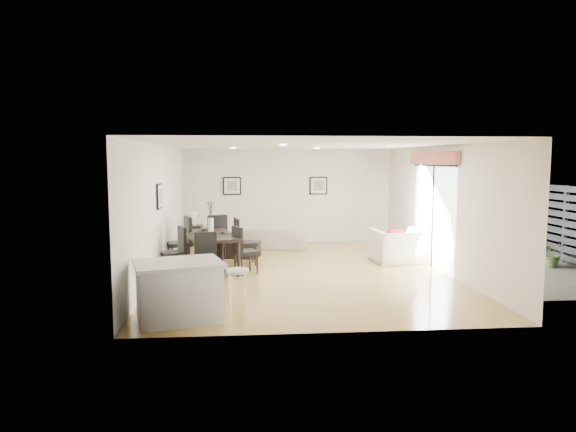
{
  "coord_description": "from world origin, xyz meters",
  "views": [
    {
      "loc": [
        -1.23,
        -10.81,
        2.37
      ],
      "look_at": [
        -0.29,
        0.4,
        1.16
      ],
      "focal_mm": 32.0,
      "sensor_mm": 36.0,
      "label": 1
    }
  ],
  "objects": [
    {
      "name": "wall_front",
      "position": [
        0.0,
        -4.0,
        1.35
      ],
      "size": [
        6.0,
        0.04,
        2.7
      ],
      "primitive_type": "cube",
      "color": "silver",
      "rests_on": "ground"
    },
    {
      "name": "vase",
      "position": [
        -1.98,
        0.33,
        1.11
      ],
      "size": [
        0.78,
        1.28,
        0.72
      ],
      "color": "white",
      "rests_on": "dining_table"
    },
    {
      "name": "dining_chair_enear",
      "position": [
        -1.3,
        -0.18,
        0.56
      ],
      "size": [
        0.6,
        0.6,
        1.01
      ],
      "rotation": [
        0.0,
        0.0,
        2.0
      ],
      "color": "black",
      "rests_on": "ground"
    },
    {
      "name": "framed_print_back_right",
      "position": [
        0.9,
        3.97,
        1.65
      ],
      "size": [
        0.52,
        0.04,
        0.52
      ],
      "color": "black",
      "rests_on": "wall_back"
    },
    {
      "name": "cushion",
      "position": [
        2.23,
        0.67,
        0.62
      ],
      "size": [
        0.37,
        0.22,
        0.36
      ],
      "primitive_type": "cube",
      "rotation": [
        0.0,
        0.0,
        3.47
      ],
      "color": "maroon",
      "rests_on": "armchair"
    },
    {
      "name": "armchair",
      "position": [
        2.34,
        0.78,
        0.39
      ],
      "size": [
        1.3,
        1.17,
        0.77
      ],
      "primitive_type": "imported",
      "rotation": [
        0.0,
        0.0,
        3.26
      ],
      "color": "beige",
      "rests_on": "ground"
    },
    {
      "name": "framed_print_left_wall",
      "position": [
        -2.97,
        -0.2,
        1.65
      ],
      "size": [
        0.04,
        0.52,
        0.52
      ],
      "rotation": [
        0.0,
        0.0,
        1.57
      ],
      "color": "black",
      "rests_on": "wall_left"
    },
    {
      "name": "dining_chair_head",
      "position": [
        -2.0,
        -0.85,
        0.55
      ],
      "size": [
        0.52,
        0.52,
        0.98
      ],
      "rotation": [
        0.0,
        0.0,
        0.2
      ],
      "color": "black",
      "rests_on": "ground"
    },
    {
      "name": "dining_table",
      "position": [
        -1.98,
        0.33,
        0.71
      ],
      "size": [
        1.36,
        2.06,
        0.79
      ],
      "rotation": [
        0.0,
        0.0,
        0.23
      ],
      "color": "black",
      "rests_on": "ground"
    },
    {
      "name": "sliding_door",
      "position": [
        2.96,
        0.3,
        1.66
      ],
      "size": [
        0.12,
        2.7,
        2.57
      ],
      "color": "white",
      "rests_on": "wall_right"
    },
    {
      "name": "courtyard_plant_a",
      "position": [
        5.59,
        -0.06,
        0.31
      ],
      "size": [
        0.68,
        0.62,
        0.63
      ],
      "primitive_type": "imported",
      "rotation": [
        0.0,
        0.0,
        0.27
      ],
      "color": "#436029",
      "rests_on": "ground"
    },
    {
      "name": "table_lamp",
      "position": [
        -2.66,
        3.66,
        0.81
      ],
      "size": [
        0.2,
        0.2,
        0.39
      ],
      "color": "white",
      "rests_on": "side_table"
    },
    {
      "name": "dining_chair_foot",
      "position": [
        -1.94,
        1.51,
        0.61
      ],
      "size": [
        0.65,
        0.65,
        1.09
      ],
      "rotation": [
        0.0,
        0.0,
        3.58
      ],
      "color": "black",
      "rests_on": "ground"
    },
    {
      "name": "sofa",
      "position": [
        -0.52,
        2.96,
        0.28
      ],
      "size": [
        2.01,
        1.18,
        0.55
      ],
      "primitive_type": "imported",
      "rotation": [
        0.0,
        0.0,
        2.89
      ],
      "color": "gray",
      "rests_on": "ground"
    },
    {
      "name": "coffee_table",
      "position": [
        -1.39,
        1.75,
        0.2
      ],
      "size": [
        1.1,
        0.82,
        0.39
      ],
      "primitive_type": "cube",
      "rotation": [
        0.0,
        0.0,
        -0.26
      ],
      "color": "black",
      "rests_on": "ground"
    },
    {
      "name": "side_table",
      "position": [
        -2.66,
        3.66,
        0.28
      ],
      "size": [
        0.46,
        0.46,
        0.56
      ],
      "primitive_type": "cube",
      "rotation": [
        0.0,
        0.0,
        -0.1
      ],
      "color": "black",
      "rests_on": "ground"
    },
    {
      "name": "kitchen_island",
      "position": [
        -2.23,
        -3.23,
        0.45
      ],
      "size": [
        1.48,
        1.28,
        0.88
      ],
      "rotation": [
        0.0,
        0.0,
        0.28
      ],
      "color": "silver",
      "rests_on": "ground"
    },
    {
      "name": "wall_right",
      "position": [
        3.0,
        0.0,
        1.35
      ],
      "size": [
        0.04,
        8.0,
        2.7
      ],
      "primitive_type": "cube",
      "color": "silver",
      "rests_on": "ground"
    },
    {
      "name": "dining_chair_wnear",
      "position": [
        -2.66,
        -0.11,
        0.56
      ],
      "size": [
        0.59,
        0.59,
        1.01
      ],
      "rotation": [
        0.0,
        0.0,
        -1.16
      ],
      "color": "black",
      "rests_on": "ground"
    },
    {
      "name": "dining_chair_efar",
      "position": [
        -1.32,
        0.79,
        0.6
      ],
      "size": [
        0.56,
        0.56,
        1.08
      ],
      "rotation": [
        0.0,
        0.0,
        1.74
      ],
      "color": "black",
      "rests_on": "ground"
    },
    {
      "name": "ground",
      "position": [
        0.0,
        0.0,
        0.0
      ],
      "size": [
        8.0,
        8.0,
        0.0
      ],
      "primitive_type": "plane",
      "color": "#B39049",
      "rests_on": "ground"
    },
    {
      "name": "courtyard_plant_b",
      "position": [
        5.64,
        1.2,
        0.34
      ],
      "size": [
        0.46,
        0.46,
        0.68
      ],
      "primitive_type": "imported",
      "rotation": [
        0.0,
        0.0,
        -0.26
      ],
      "color": "#436029",
      "rests_on": "ground"
    },
    {
      "name": "bar_stool",
      "position": [
        -1.36,
        -3.23,
        0.65
      ],
      "size": [
        0.34,
        0.34,
        0.75
      ],
      "color": "silver",
      "rests_on": "ground"
    },
    {
      "name": "framed_print_back_left",
      "position": [
        -1.6,
        3.97,
        1.65
      ],
      "size": [
        0.52,
        0.04,
        0.52
      ],
      "color": "black",
      "rests_on": "wall_back"
    },
    {
      "name": "dining_chair_wfar",
      "position": [
        -2.65,
        0.84,
        0.62
      ],
      "size": [
        0.64,
        0.64,
        1.11
      ],
      "rotation": [
        0.0,
        0.0,
        -1.22
      ],
      "color": "black",
      "rests_on": "ground"
    },
    {
      "name": "ceiling",
      "position": [
        0.0,
        0.0,
        2.7
      ],
      "size": [
        6.0,
        8.0,
        0.02
      ],
      "primitive_type": "cube",
      "color": "white",
      "rests_on": "wall_back"
    },
    {
      "name": "courtyard",
      "position": [
        6.16,
        0.87,
        0.92
      ],
      "size": [
        6.0,
        6.0,
        2.0
      ],
      "color": "gray",
      "rests_on": "ground"
    },
    {
      "name": "wall_left",
      "position": [
        -3.0,
        0.0,
        1.35
      ],
      "size": [
        0.04,
        8.0,
        2.7
      ],
      "primitive_type": "cube",
      "color": "silver",
      "rests_on": "ground"
    },
    {
      "name": "wall_back",
      "position": [
        0.0,
        4.0,
        1.35
      ],
      "size": [
        6.0,
        0.04,
        2.7
      ],
      "primitive_type": "cube",
      "color": "silver",
      "rests_on": "ground"
    }
  ]
}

